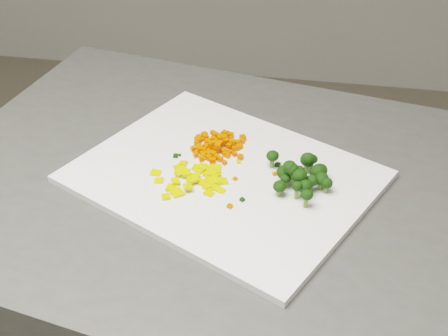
% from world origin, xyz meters
% --- Properties ---
extents(cutting_board, '(0.50, 0.46, 0.01)m').
position_xyz_m(cutting_board, '(0.07, -0.04, 0.91)').
color(cutting_board, white).
rests_on(cutting_board, counter_block).
extents(carrot_pile, '(0.09, 0.09, 0.02)m').
position_xyz_m(carrot_pile, '(0.05, 0.02, 0.92)').
color(carrot_pile, '#EE4702').
rests_on(carrot_pile, cutting_board).
extents(pepper_pile, '(0.10, 0.10, 0.01)m').
position_xyz_m(pepper_pile, '(0.02, -0.07, 0.92)').
color(pepper_pile, yellow).
rests_on(pepper_pile, cutting_board).
extents(broccoli_pile, '(0.11, 0.11, 0.05)m').
position_xyz_m(broccoli_pile, '(0.16, -0.05, 0.94)').
color(broccoli_pile, black).
rests_on(broccoli_pile, cutting_board).
extents(carrot_cube_0, '(0.01, 0.01, 0.01)m').
position_xyz_m(carrot_cube_0, '(0.03, 0.03, 0.91)').
color(carrot_cube_0, '#EE4702').
rests_on(carrot_cube_0, carrot_pile).
extents(carrot_cube_1, '(0.01, 0.01, 0.01)m').
position_xyz_m(carrot_cube_1, '(0.05, 0.03, 0.92)').
color(carrot_cube_1, '#EE4702').
rests_on(carrot_cube_1, carrot_pile).
extents(carrot_cube_2, '(0.01, 0.01, 0.01)m').
position_xyz_m(carrot_cube_2, '(0.01, 0.04, 0.91)').
color(carrot_cube_2, '#EE4702').
rests_on(carrot_cube_2, carrot_pile).
extents(carrot_cube_3, '(0.01, 0.01, 0.01)m').
position_xyz_m(carrot_cube_3, '(0.06, 0.04, 0.92)').
color(carrot_cube_3, '#EE4702').
rests_on(carrot_cube_3, carrot_pile).
extents(carrot_cube_4, '(0.01, 0.01, 0.01)m').
position_xyz_m(carrot_cube_4, '(0.05, 0.03, 0.92)').
color(carrot_cube_4, '#EE4702').
rests_on(carrot_cube_4, carrot_pile).
extents(carrot_cube_5, '(0.01, 0.01, 0.01)m').
position_xyz_m(carrot_cube_5, '(0.05, 0.05, 0.91)').
color(carrot_cube_5, '#EE4702').
rests_on(carrot_cube_5, carrot_pile).
extents(carrot_cube_6, '(0.01, 0.01, 0.01)m').
position_xyz_m(carrot_cube_6, '(0.04, 0.05, 0.91)').
color(carrot_cube_6, '#EE4702').
rests_on(carrot_cube_6, carrot_pile).
extents(carrot_cube_7, '(0.01, 0.01, 0.01)m').
position_xyz_m(carrot_cube_7, '(0.06, -0.01, 0.91)').
color(carrot_cube_7, '#EE4702').
rests_on(carrot_cube_7, carrot_pile).
extents(carrot_cube_8, '(0.01, 0.01, 0.01)m').
position_xyz_m(carrot_cube_8, '(0.09, -0.00, 0.91)').
color(carrot_cube_8, '#EE4702').
rests_on(carrot_cube_8, carrot_pile).
extents(carrot_cube_9, '(0.01, 0.01, 0.01)m').
position_xyz_m(carrot_cube_9, '(0.01, 0.04, 0.91)').
color(carrot_cube_9, '#EE4702').
rests_on(carrot_cube_9, carrot_pile).
extents(carrot_cube_10, '(0.01, 0.01, 0.01)m').
position_xyz_m(carrot_cube_10, '(0.04, 0.03, 0.92)').
color(carrot_cube_10, '#EE4702').
rests_on(carrot_cube_10, carrot_pile).
extents(carrot_cube_11, '(0.01, 0.01, 0.01)m').
position_xyz_m(carrot_cube_11, '(0.05, 0.02, 0.92)').
color(carrot_cube_11, '#EE4702').
rests_on(carrot_cube_11, carrot_pile).
extents(carrot_cube_12, '(0.01, 0.01, 0.01)m').
position_xyz_m(carrot_cube_12, '(0.07, 0.02, 0.91)').
color(carrot_cube_12, '#EE4702').
rests_on(carrot_cube_12, carrot_pile).
extents(carrot_cube_13, '(0.01, 0.01, 0.01)m').
position_xyz_m(carrot_cube_13, '(0.03, 0.02, 0.91)').
color(carrot_cube_13, '#EE4702').
rests_on(carrot_cube_13, carrot_pile).
extents(carrot_cube_14, '(0.01, 0.01, 0.01)m').
position_xyz_m(carrot_cube_14, '(0.04, 0.02, 0.92)').
color(carrot_cube_14, '#EE4702').
rests_on(carrot_cube_14, carrot_pile).
extents(carrot_cube_15, '(0.01, 0.01, 0.01)m').
position_xyz_m(carrot_cube_15, '(0.02, -0.00, 0.91)').
color(carrot_cube_15, '#EE4702').
rests_on(carrot_cube_15, carrot_pile).
extents(carrot_cube_16, '(0.01, 0.01, 0.01)m').
position_xyz_m(carrot_cube_16, '(0.03, -0.01, 0.91)').
color(carrot_cube_16, '#EE4702').
rests_on(carrot_cube_16, carrot_pile).
extents(carrot_cube_17, '(0.01, 0.01, 0.01)m').
position_xyz_m(carrot_cube_17, '(0.08, 0.04, 0.91)').
color(carrot_cube_17, '#EE4702').
rests_on(carrot_cube_17, carrot_pile).
extents(carrot_cube_18, '(0.01, 0.01, 0.01)m').
position_xyz_m(carrot_cube_18, '(0.03, 0.00, 0.91)').
color(carrot_cube_18, '#EE4702').
rests_on(carrot_cube_18, carrot_pile).
extents(carrot_cube_19, '(0.01, 0.01, 0.01)m').
position_xyz_m(carrot_cube_19, '(0.03, 0.03, 0.92)').
color(carrot_cube_19, '#EE4702').
rests_on(carrot_cube_19, carrot_pile).
extents(carrot_cube_20, '(0.01, 0.01, 0.01)m').
position_xyz_m(carrot_cube_20, '(0.02, 0.01, 0.91)').
color(carrot_cube_20, '#EE4702').
rests_on(carrot_cube_20, carrot_pile).
extents(carrot_cube_21, '(0.01, 0.01, 0.01)m').
position_xyz_m(carrot_cube_21, '(0.03, 0.06, 0.91)').
color(carrot_cube_21, '#EE4702').
rests_on(carrot_cube_21, carrot_pile).
extents(carrot_cube_22, '(0.01, 0.01, 0.01)m').
position_xyz_m(carrot_cube_22, '(0.04, -0.00, 0.91)').
color(carrot_cube_22, '#EE4702').
rests_on(carrot_cube_22, carrot_pile).
extents(carrot_cube_23, '(0.01, 0.01, 0.01)m').
position_xyz_m(carrot_cube_23, '(0.02, 0.05, 0.91)').
color(carrot_cube_23, '#EE4702').
rests_on(carrot_cube_23, carrot_pile).
extents(carrot_cube_24, '(0.01, 0.01, 0.01)m').
position_xyz_m(carrot_cube_24, '(0.04, 0.02, 0.92)').
color(carrot_cube_24, '#EE4702').
rests_on(carrot_cube_24, carrot_pile).
extents(carrot_cube_25, '(0.01, 0.01, 0.01)m').
position_xyz_m(carrot_cube_25, '(0.08, 0.03, 0.91)').
color(carrot_cube_25, '#EE4702').
rests_on(carrot_cube_25, carrot_pile).
extents(carrot_cube_26, '(0.01, 0.01, 0.01)m').
position_xyz_m(carrot_cube_26, '(0.08, 0.03, 0.91)').
color(carrot_cube_26, '#EE4702').
rests_on(carrot_cube_26, carrot_pile).
extents(carrot_cube_27, '(0.01, 0.01, 0.01)m').
position_xyz_m(carrot_cube_27, '(0.06, 0.01, 0.91)').
color(carrot_cube_27, '#EE4702').
rests_on(carrot_cube_27, carrot_pile).
extents(carrot_cube_28, '(0.01, 0.01, 0.01)m').
position_xyz_m(carrot_cube_28, '(0.02, 0.01, 0.91)').
color(carrot_cube_28, '#EE4702').
rests_on(carrot_cube_28, carrot_pile).
extents(carrot_cube_29, '(0.01, 0.01, 0.01)m').
position_xyz_m(carrot_cube_29, '(0.05, -0.02, 0.91)').
color(carrot_cube_29, '#EE4702').
rests_on(carrot_cube_29, carrot_pile).
extents(carrot_cube_30, '(0.01, 0.01, 0.01)m').
position_xyz_m(carrot_cube_30, '(0.08, 0.03, 0.91)').
color(carrot_cube_30, '#EE4702').
rests_on(carrot_cube_30, carrot_pile).
extents(carrot_cube_31, '(0.01, 0.01, 0.01)m').
position_xyz_m(carrot_cube_31, '(0.05, 0.03, 0.91)').
color(carrot_cube_31, '#EE4702').
rests_on(carrot_cube_31, carrot_pile).
extents(carrot_cube_32, '(0.01, 0.01, 0.01)m').
position_xyz_m(carrot_cube_32, '(0.06, 0.03, 0.92)').
color(carrot_cube_32, '#EE4702').
rests_on(carrot_cube_32, carrot_pile).
extents(carrot_cube_33, '(0.01, 0.01, 0.01)m').
position_xyz_m(carrot_cube_33, '(0.03, 0.01, 0.91)').
color(carrot_cube_33, '#EE4702').
rests_on(carrot_cube_33, carrot_pile).
extents(carrot_cube_34, '(0.01, 0.01, 0.01)m').
position_xyz_m(carrot_cube_34, '(0.03, 0.03, 0.91)').
color(carrot_cube_34, '#EE4702').
rests_on(carrot_cube_34, carrot_pile).
extents(carrot_cube_35, '(0.01, 0.01, 0.01)m').
position_xyz_m(carrot_cube_35, '(0.07, 0.01, 0.91)').
color(carrot_cube_35, '#EE4702').
rests_on(carrot_cube_35, carrot_pile).
extents(carrot_cube_36, '(0.01, 0.01, 0.01)m').
position_xyz_m(carrot_cube_36, '(0.02, 0.04, 0.91)').
color(carrot_cube_36, '#EE4702').
rests_on(carrot_cube_36, carrot_pile).
extents(carrot_cube_37, '(0.01, 0.01, 0.01)m').
position_xyz_m(carrot_cube_37, '(0.03, 0.00, 0.91)').
color(carrot_cube_37, '#EE4702').
rests_on(carrot_cube_37, carrot_pile).
extents(carrot_cube_38, '(0.01, 0.01, 0.01)m').
position_xyz_m(carrot_cube_38, '(0.04, 0.01, 0.91)').
color(carrot_cube_38, '#EE4702').
rests_on(carrot_cube_38, carrot_pile).
extents(carrot_cube_39, '(0.01, 0.01, 0.01)m').
position_xyz_m(carrot_cube_39, '(0.02, 0.04, 0.91)').
color(carrot_cube_39, '#EE4702').
rests_on(carrot_cube_39, carrot_pile).
extents(carrot_cube_40, '(0.01, 0.01, 0.01)m').
position_xyz_m(carrot_cube_40, '(0.01, 0.01, 0.91)').
color(carrot_cube_40, '#EE4702').
rests_on(carrot_cube_40, carrot_pile).
extents(carrot_cube_41, '(0.01, 0.01, 0.01)m').
position_xyz_m(carrot_cube_41, '(0.06, 0.03, 0.92)').
color(carrot_cube_41, '#EE4702').
rests_on(carrot_cube_41, carrot_pile).
extents(carrot_cube_42, '(0.01, 0.01, 0.01)m').
position_xyz_m(carrot_cube_42, '(0.05, 0.05, 0.91)').
color(carrot_cube_42, '#EE4702').
rests_on(carrot_cube_42, carrot_pile).
extents(carrot_cube_43, '(0.01, 0.01, 0.01)m').
position_xyz_m(carrot_cube_43, '(0.06, 0.06, 0.91)').
color(carrot_cube_43, '#EE4702').
rests_on(carrot_cube_43, carrot_pile).
extents(carrot_cube_44, '(0.01, 0.01, 0.01)m').
position_xyz_m(carrot_cube_44, '(0.06, -0.02, 0.91)').
color(carrot_cube_44, '#EE4702').
rests_on(carrot_cube_44, carrot_pile).
extents(carrot_cube_45, '(0.01, 0.01, 0.01)m').
position_xyz_m(carrot_cube_45, '(0.03, 0.02, 0.91)').
color(carrot_cube_45, '#EE4702').
rests_on(carrot_cube_45, carrot_pile).
extents(carrot_cube_46, '(0.01, 0.01, 0.01)m').
position_xyz_m(carrot_cube_46, '(0.04, 0.02, 0.92)').
color(carrot_cube_46, '#EE4702').
rests_on(carrot_cube_46, carrot_pile).
extents(carrot_cube_47, '(0.01, 0.01, 0.01)m').
position_xyz_m(carrot_cube_47, '(0.02, 0.03, 0.91)').
color(carrot_cube_47, '#EE4702').
rests_on(carrot_cube_47, carrot_pile).
extents(carrot_cube_48, '(0.01, 0.01, 0.01)m').
position_xyz_m(carrot_cube_48, '(0.02, 0.00, 0.91)').
color(carrot_cube_48, '#EE4702').
rests_on(carrot_cube_48, carrot_pile).
extents(carrot_cube_49, '(0.01, 0.01, 0.01)m').
position_xyz_m(carrot_cube_49, '(0.06, 0.06, 0.91)').
color(carrot_cube_49, '#EE4702').
rests_on(carrot_cube_49, carrot_pile).
extents(carrot_cube_50, '(0.01, 0.01, 0.01)m').
position_xyz_m(carrot_cube_50, '(0.02, 0.02, 0.91)').
color(carrot_cube_50, '#EE4702').
rests_on(carrot_cube_50, carrot_pile).
extents(carrot_cube_51, '(0.01, 0.01, 0.01)m').
position_xyz_m(carrot_cube_51, '(0.05, -0.02, 0.91)').
color(carrot_cube_51, '#EE4702').
rests_on(carrot_cube_51, carrot_pile).
extents(carrot_cube_52, '(0.01, 0.01, 0.01)m').
position_xyz_m(carrot_cube_52, '(0.06, 0.05, 0.91)').
color(carrot_cube_52, '#EE4702').
rests_on(carrot_cube_52, carrot_pile).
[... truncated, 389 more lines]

